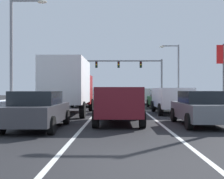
# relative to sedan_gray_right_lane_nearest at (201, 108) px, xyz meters

# --- Properties ---
(ground_plane) EXTENTS (120.00, 120.00, 0.00)m
(ground_plane) POSITION_rel_sedan_gray_right_lane_nearest_xyz_m (-3.39, 8.74, -0.76)
(ground_plane) COLOR black
(lane_stripe_between_right_lane_and_center_lane) EXTENTS (0.14, 43.89, 0.01)m
(lane_stripe_between_right_lane_and_center_lane) POSITION_rel_sedan_gray_right_lane_nearest_xyz_m (-1.69, 12.73, -0.76)
(lane_stripe_between_right_lane_and_center_lane) COLOR silver
(lane_stripe_between_right_lane_and_center_lane) RESTS_ON ground
(lane_stripe_between_center_lane_and_left_lane) EXTENTS (0.14, 43.89, 0.01)m
(lane_stripe_between_center_lane_and_left_lane) POSITION_rel_sedan_gray_right_lane_nearest_xyz_m (-5.09, 12.73, -0.76)
(lane_stripe_between_center_lane_and_left_lane) COLOR silver
(lane_stripe_between_center_lane_and_left_lane) RESTS_ON ground
(snow_bank_right_shoulder) EXTENTS (2.12, 43.89, 0.73)m
(snow_bank_right_shoulder) POSITION_rel_sedan_gray_right_lane_nearest_xyz_m (3.61, 12.73, -0.40)
(snow_bank_right_shoulder) COLOR white
(snow_bank_right_shoulder) RESTS_ON ground
(snow_bank_left_shoulder) EXTENTS (1.20, 43.89, 0.91)m
(snow_bank_left_shoulder) POSITION_rel_sedan_gray_right_lane_nearest_xyz_m (-10.39, 12.73, -0.31)
(snow_bank_left_shoulder) COLOR white
(snow_bank_left_shoulder) RESTS_ON ground
(sedan_gray_right_lane_nearest) EXTENTS (2.00, 4.50, 1.51)m
(sedan_gray_right_lane_nearest) POSITION_rel_sedan_gray_right_lane_nearest_xyz_m (0.00, 0.00, 0.00)
(sedan_gray_right_lane_nearest) COLOR slate
(sedan_gray_right_lane_nearest) RESTS_ON ground
(suv_white_right_lane_second) EXTENTS (2.16, 4.90, 1.67)m
(suv_white_right_lane_second) POSITION_rel_sedan_gray_right_lane_nearest_xyz_m (-0.12, 6.48, 0.25)
(suv_white_right_lane_second) COLOR silver
(suv_white_right_lane_second) RESTS_ON ground
(sedan_green_right_lane_third) EXTENTS (2.00, 4.50, 1.51)m
(sedan_green_right_lane_third) POSITION_rel_sedan_gray_right_lane_nearest_xyz_m (0.03, 12.27, 0.00)
(sedan_green_right_lane_third) COLOR #1E5633
(sedan_green_right_lane_third) RESTS_ON ground
(suv_silver_right_lane_fourth) EXTENTS (2.16, 4.90, 1.67)m
(suv_silver_right_lane_fourth) POSITION_rel_sedan_gray_right_lane_nearest_xyz_m (-0.08, 18.62, 0.25)
(suv_silver_right_lane_fourth) COLOR #B7BABF
(suv_silver_right_lane_fourth) RESTS_ON ground
(suv_maroon_center_lane_nearest) EXTENTS (2.16, 4.90, 1.67)m
(suv_maroon_center_lane_nearest) POSITION_rel_sedan_gray_right_lane_nearest_xyz_m (-3.61, 0.70, 0.25)
(suv_maroon_center_lane_nearest) COLOR maroon
(suv_maroon_center_lane_nearest) RESTS_ON ground
(sedan_navy_center_lane_second) EXTENTS (2.00, 4.50, 1.51)m
(sedan_navy_center_lane_second) POSITION_rel_sedan_gray_right_lane_nearest_xyz_m (-3.33, 7.51, 0.00)
(sedan_navy_center_lane_second) COLOR navy
(sedan_navy_center_lane_second) RESTS_ON ground
(suv_tan_center_lane_third) EXTENTS (2.16, 4.90, 1.67)m
(suv_tan_center_lane_third) POSITION_rel_sedan_gray_right_lane_nearest_xyz_m (-3.36, 13.81, 0.25)
(suv_tan_center_lane_third) COLOR #937F60
(suv_tan_center_lane_third) RESTS_ON ground
(sedan_black_center_lane_fourth) EXTENTS (2.00, 4.50, 1.51)m
(sedan_black_center_lane_fourth) POSITION_rel_sedan_gray_right_lane_nearest_xyz_m (-3.16, 20.80, 0.00)
(sedan_black_center_lane_fourth) COLOR black
(sedan_black_center_lane_fourth) RESTS_ON ground
(sedan_charcoal_left_lane_nearest) EXTENTS (2.00, 4.50, 1.51)m
(sedan_charcoal_left_lane_nearest) POSITION_rel_sedan_gray_right_lane_nearest_xyz_m (-6.86, -1.31, 0.00)
(sedan_charcoal_left_lane_nearest) COLOR #38383D
(sedan_charcoal_left_lane_nearest) RESTS_ON ground
(box_truck_left_lane_second) EXTENTS (2.53, 7.20, 3.36)m
(box_truck_left_lane_second) POSITION_rel_sedan_gray_right_lane_nearest_xyz_m (-6.69, 5.51, 1.14)
(box_truck_left_lane_second) COLOR maroon
(box_truck_left_lane_second) RESTS_ON ground
(sedan_gray_left_lane_third) EXTENTS (2.00, 4.50, 1.51)m
(sedan_gray_left_lane_third) POSITION_rel_sedan_gray_right_lane_nearest_xyz_m (-6.66, 14.23, 0.00)
(sedan_gray_left_lane_third) COLOR slate
(sedan_gray_left_lane_third) RESTS_ON ground
(suv_white_left_lane_fourth) EXTENTS (2.16, 4.90, 1.67)m
(suv_white_left_lane_fourth) POSITION_rel_sedan_gray_right_lane_nearest_xyz_m (-6.62, 21.07, 0.25)
(suv_white_left_lane_fourth) COLOR silver
(suv_white_left_lane_fourth) RESTS_ON ground
(traffic_light_gantry) EXTENTS (14.00, 0.47, 6.20)m
(traffic_light_gantry) POSITION_rel_sedan_gray_right_lane_nearest_xyz_m (-2.08, 32.66, 4.12)
(traffic_light_gantry) COLOR slate
(traffic_light_gantry) RESTS_ON ground
(street_lamp_right_mid) EXTENTS (2.66, 0.36, 7.52)m
(street_lamp_right_mid) POSITION_rel_sedan_gray_right_lane_nearest_xyz_m (4.14, 26.69, 3.78)
(street_lamp_right_mid) COLOR gray
(street_lamp_right_mid) RESTS_ON ground
(street_lamp_left_mid) EXTENTS (2.66, 0.36, 8.03)m
(street_lamp_left_mid) POSITION_rel_sedan_gray_right_lane_nearest_xyz_m (-10.80, 7.89, 4.05)
(street_lamp_left_mid) COLOR gray
(street_lamp_left_mid) RESTS_ON ground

